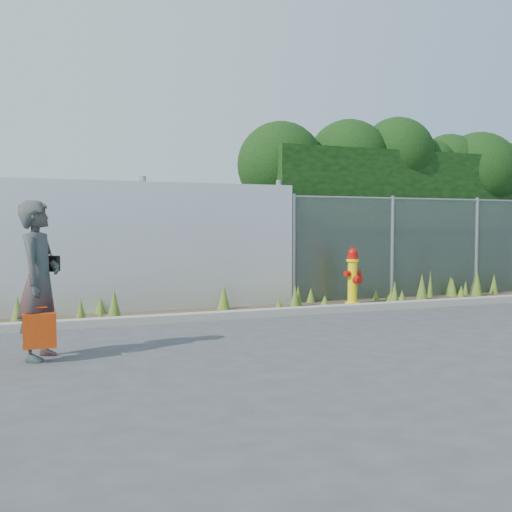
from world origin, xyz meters
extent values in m
plane|color=#3D3D40|center=(0.00, 0.00, 0.00)|extent=(80.00, 80.00, 0.00)
cube|color=gray|center=(0.00, 1.80, 0.06)|extent=(16.00, 0.22, 0.12)
cube|color=#403425|center=(0.00, 2.40, 0.01)|extent=(16.00, 1.20, 0.01)
cone|color=#43631D|center=(-2.51, 2.18, 0.11)|extent=(0.10, 0.10, 0.21)
cone|color=#43631D|center=(4.62, 2.64, 0.12)|extent=(0.16, 0.16, 0.24)
cone|color=#43631D|center=(-2.30, 2.26, 0.23)|extent=(0.23, 0.23, 0.45)
cone|color=#43631D|center=(0.95, 2.57, 0.20)|extent=(0.14, 0.14, 0.39)
cone|color=#43631D|center=(0.85, 2.49, 0.20)|extent=(0.18, 0.18, 0.40)
cone|color=#43631D|center=(0.49, 2.36, 0.10)|extent=(0.14, 0.14, 0.19)
cone|color=#43631D|center=(-2.29, 2.35, 0.24)|extent=(0.22, 0.22, 0.48)
cone|color=#43631D|center=(4.53, 2.80, 0.19)|extent=(0.22, 0.22, 0.39)
cone|color=#43631D|center=(-3.35, 2.79, 0.10)|extent=(0.11, 0.11, 0.20)
cone|color=#43631D|center=(3.10, 2.50, 0.11)|extent=(0.15, 0.15, 0.22)
cone|color=#43631D|center=(5.65, 2.85, 0.21)|extent=(0.19, 0.19, 0.43)
cone|color=#43631D|center=(5.05, 2.68, 0.27)|extent=(0.22, 0.22, 0.54)
cone|color=#43631D|center=(5.33, 3.04, 0.26)|extent=(0.23, 0.23, 0.51)
cone|color=#43631D|center=(-2.45, 2.91, 0.14)|extent=(0.18, 0.18, 0.29)
cone|color=#43631D|center=(1.38, 2.94, 0.15)|extent=(0.17, 0.17, 0.29)
cone|color=#43631D|center=(-3.67, 2.03, 0.23)|extent=(0.23, 0.23, 0.46)
cone|color=#43631D|center=(-2.80, 2.28, 0.18)|extent=(0.17, 0.17, 0.37)
cone|color=#43631D|center=(4.63, 2.98, 0.20)|extent=(0.20, 0.20, 0.41)
cone|color=#43631D|center=(4.02, 2.85, 0.27)|extent=(0.12, 0.12, 0.55)
cone|color=#43631D|center=(1.25, 2.12, 0.12)|extent=(0.21, 0.21, 0.24)
cone|color=#43631D|center=(2.65, 2.70, 0.12)|extent=(0.13, 0.13, 0.24)
cone|color=#43631D|center=(3.58, 2.53, 0.26)|extent=(0.23, 0.23, 0.52)
cone|color=#43631D|center=(2.90, 2.57, 0.13)|extent=(0.22, 0.22, 0.26)
cone|color=#43631D|center=(2.61, 2.03, 0.23)|extent=(0.16, 0.16, 0.46)
cone|color=#43631D|center=(4.91, 2.86, 0.16)|extent=(0.12, 0.12, 0.32)
cone|color=#43631D|center=(-0.41, 2.68, 0.21)|extent=(0.23, 0.23, 0.43)
cube|color=silver|center=(-3.25, 3.00, 1.10)|extent=(8.50, 0.08, 2.20)
cylinder|color=gray|center=(-1.70, 3.12, 1.15)|extent=(0.10, 0.10, 2.30)
cylinder|color=gray|center=(0.80, 3.12, 1.15)|extent=(0.10, 0.10, 2.30)
cube|color=gray|center=(4.25, 3.00, 1.00)|extent=(6.50, 0.03, 2.00)
cylinder|color=gray|center=(4.25, 3.00, 2.00)|extent=(6.50, 0.04, 0.04)
cylinder|color=gray|center=(1.05, 3.00, 1.02)|extent=(0.07, 0.07, 2.05)
cylinder|color=gray|center=(3.20, 3.00, 1.02)|extent=(0.07, 0.07, 2.05)
cylinder|color=gray|center=(5.30, 3.00, 1.02)|extent=(0.07, 0.07, 2.05)
cube|color=black|center=(4.55, 4.00, 1.50)|extent=(7.30, 1.60, 3.00)
sphere|color=black|center=(1.28, 4.17, 2.70)|extent=(1.77, 1.77, 1.77)
sphere|color=black|center=(2.12, 4.29, 2.64)|extent=(1.27, 1.27, 1.27)
sphere|color=black|center=(2.82, 4.09, 2.83)|extent=(1.76, 1.76, 1.76)
sphere|color=black|center=(3.89, 3.88, 2.99)|extent=(1.60, 1.60, 1.60)
sphere|color=black|center=(4.72, 3.86, 2.80)|extent=(1.13, 1.13, 1.13)
sphere|color=black|center=(5.45, 4.12, 2.82)|extent=(1.48, 1.48, 1.48)
sphere|color=black|center=(6.10, 3.89, 2.69)|extent=(1.83, 1.83, 1.83)
sphere|color=black|center=(7.11, 4.06, 2.58)|extent=(1.71, 1.71, 1.71)
cylinder|color=yellow|center=(1.99, 2.47, 0.03)|extent=(0.27, 0.27, 0.06)
cylinder|color=yellow|center=(1.99, 2.47, 0.40)|extent=(0.17, 0.17, 0.81)
cylinder|color=yellow|center=(1.99, 2.47, 0.83)|extent=(0.23, 0.23, 0.05)
cylinder|color=#B20F0A|center=(1.99, 2.47, 0.89)|extent=(0.20, 0.20, 0.10)
sphere|color=#B20F0A|center=(1.99, 2.47, 0.96)|extent=(0.18, 0.18, 0.18)
cylinder|color=#B20F0A|center=(1.99, 2.47, 1.05)|extent=(0.05, 0.05, 0.05)
cylinder|color=#B20F0A|center=(1.86, 2.47, 0.59)|extent=(0.10, 0.10, 0.10)
cylinder|color=#B20F0A|center=(2.13, 2.47, 0.59)|extent=(0.10, 0.10, 0.10)
cylinder|color=#B20F0A|center=(1.99, 2.34, 0.48)|extent=(0.14, 0.11, 0.14)
imported|color=#0F6059|center=(-3.36, -0.03, 0.86)|extent=(0.62, 0.74, 1.73)
cube|color=#A43009|center=(-3.36, -0.26, 0.35)|extent=(0.33, 0.12, 0.37)
cylinder|color=#A43009|center=(-3.36, -0.26, 0.59)|extent=(0.16, 0.01, 0.01)
cube|color=black|center=(-3.26, 0.15, 1.03)|extent=(0.24, 0.10, 0.18)
camera|label=1|loc=(-3.33, -6.64, 1.45)|focal=40.00mm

